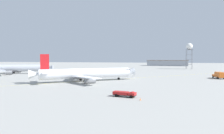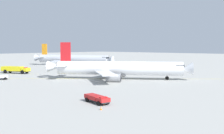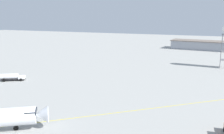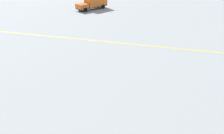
{
  "view_description": "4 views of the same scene",
  "coord_description": "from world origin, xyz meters",
  "px_view_note": "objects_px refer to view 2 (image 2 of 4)",
  "views": [
    {
      "loc": [
        78.65,
        29.16,
        9.78
      ],
      "look_at": [
        -14.12,
        9.48,
        5.21
      ],
      "focal_mm": 31.74,
      "sensor_mm": 36.0,
      "label": 1
    },
    {
      "loc": [
        62.9,
        55.24,
        9.79
      ],
      "look_at": [
        5.19,
        2.65,
        3.84
      ],
      "focal_mm": 43.54,
      "sensor_mm": 36.0,
      "label": 2
    },
    {
      "loc": [
        32.16,
        54.0,
        25.16
      ],
      "look_at": [
        -39.21,
        23.28,
        8.86
      ],
      "focal_mm": 39.38,
      "sensor_mm": 36.0,
      "label": 3
    },
    {
      "loc": [
        -46.94,
        11.99,
        11.97
      ],
      "look_at": [
        -39.21,
        23.28,
        4.65
      ],
      "focal_mm": 33.62,
      "sensor_mm": 36.0,
      "label": 4
    }
  ],
  "objects_px": {
    "ops_pickup_truck": "(97,98)",
    "safety_cone_mid": "(101,108)",
    "airliner_main": "(117,69)",
    "fuel_tanker_truck": "(140,64)",
    "airliner_secondary": "(72,59)",
    "pushback_tug_truck_extra": "(1,77)",
    "safety_cone_near": "(104,103)",
    "fire_tender_truck": "(15,69)"
  },
  "relations": [
    {
      "from": "airliner_main",
      "to": "safety_cone_mid",
      "type": "bearing_deg",
      "value": -86.77
    },
    {
      "from": "pushback_tug_truck_extra",
      "to": "ops_pickup_truck",
      "type": "bearing_deg",
      "value": 110.64
    },
    {
      "from": "fire_tender_truck",
      "to": "fuel_tanker_truck",
      "type": "bearing_deg",
      "value": 46.18
    },
    {
      "from": "pushback_tug_truck_extra",
      "to": "safety_cone_near",
      "type": "xyz_separation_m",
      "value": [
        4.47,
        46.69,
        -0.53
      ]
    },
    {
      "from": "safety_cone_mid",
      "to": "airliner_secondary",
      "type": "bearing_deg",
      "value": -126.62
    },
    {
      "from": "fire_tender_truck",
      "to": "pushback_tug_truck_extra",
      "type": "xyz_separation_m",
      "value": [
        12.19,
        14.28,
        -0.74
      ]
    },
    {
      "from": "fuel_tanker_truck",
      "to": "fire_tender_truck",
      "type": "bearing_deg",
      "value": -140.5
    },
    {
      "from": "safety_cone_near",
      "to": "safety_cone_mid",
      "type": "bearing_deg",
      "value": 36.9
    },
    {
      "from": "pushback_tug_truck_extra",
      "to": "safety_cone_mid",
      "type": "bearing_deg",
      "value": 107.44
    },
    {
      "from": "airliner_main",
      "to": "safety_cone_near",
      "type": "bearing_deg",
      "value": -86.71
    },
    {
      "from": "airliner_main",
      "to": "pushback_tug_truck_extra",
      "type": "xyz_separation_m",
      "value": [
        24.09,
        -24.63,
        -2.29
      ]
    },
    {
      "from": "fuel_tanker_truck",
      "to": "fire_tender_truck",
      "type": "relative_size",
      "value": 0.85
    },
    {
      "from": "ops_pickup_truck",
      "to": "safety_cone_mid",
      "type": "xyz_separation_m",
      "value": [
        3.13,
        4.13,
        -0.53
      ]
    },
    {
      "from": "ops_pickup_truck",
      "to": "fire_tender_truck",
      "type": "bearing_deg",
      "value": 176.76
    },
    {
      "from": "fuel_tanker_truck",
      "to": "safety_cone_mid",
      "type": "relative_size",
      "value": 16.72
    },
    {
      "from": "airliner_main",
      "to": "fuel_tanker_truck",
      "type": "height_order",
      "value": "airliner_main"
    },
    {
      "from": "airliner_main",
      "to": "fuel_tanker_truck",
      "type": "relative_size",
      "value": 4.12
    },
    {
      "from": "airliner_secondary",
      "to": "fuel_tanker_truck",
      "type": "xyz_separation_m",
      "value": [
        -12.72,
        34.0,
        -1.61
      ]
    },
    {
      "from": "airliner_main",
      "to": "safety_cone_mid",
      "type": "relative_size",
      "value": 68.91
    },
    {
      "from": "ops_pickup_truck",
      "to": "fire_tender_truck",
      "type": "xyz_separation_m",
      "value": [
        -16.27,
        -58.9,
        0.73
      ]
    },
    {
      "from": "fuel_tanker_truck",
      "to": "safety_cone_mid",
      "type": "height_order",
      "value": "fuel_tanker_truck"
    },
    {
      "from": "safety_cone_near",
      "to": "safety_cone_mid",
      "type": "relative_size",
      "value": 1.0
    },
    {
      "from": "fire_tender_truck",
      "to": "pushback_tug_truck_extra",
      "type": "bearing_deg",
      "value": -65.79
    },
    {
      "from": "airliner_main",
      "to": "airliner_secondary",
      "type": "distance_m",
      "value": 61.94
    },
    {
      "from": "fire_tender_truck",
      "to": "airliner_secondary",
      "type": "bearing_deg",
      "value": 87.22
    },
    {
      "from": "ops_pickup_truck",
      "to": "fuel_tanker_truck",
      "type": "height_order",
      "value": "fuel_tanker_truck"
    },
    {
      "from": "ops_pickup_truck",
      "to": "pushback_tug_truck_extra",
      "type": "bearing_deg",
      "value": -173.03
    },
    {
      "from": "fuel_tanker_truck",
      "to": "safety_cone_near",
      "type": "distance_m",
      "value": 81.59
    },
    {
      "from": "airliner_main",
      "to": "safety_cone_near",
      "type": "relative_size",
      "value": 68.91
    },
    {
      "from": "airliner_secondary",
      "to": "safety_cone_mid",
      "type": "distance_m",
      "value": 99.08
    },
    {
      "from": "airliner_secondary",
      "to": "ops_pickup_truck",
      "type": "height_order",
      "value": "airliner_secondary"
    },
    {
      "from": "fire_tender_truck",
      "to": "safety_cone_near",
      "type": "xyz_separation_m",
      "value": [
        16.66,
        60.97,
        -1.26
      ]
    },
    {
      "from": "fire_tender_truck",
      "to": "pushback_tug_truck_extra",
      "type": "height_order",
      "value": "fire_tender_truck"
    },
    {
      "from": "airliner_secondary",
      "to": "safety_cone_mid",
      "type": "height_order",
      "value": "airliner_secondary"
    },
    {
      "from": "fire_tender_truck",
      "to": "safety_cone_near",
      "type": "bearing_deg",
      "value": -40.59
    },
    {
      "from": "airliner_main",
      "to": "airliner_secondary",
      "type": "xyz_separation_m",
      "value": [
        -27.78,
        -55.36,
        0.09
      ]
    },
    {
      "from": "ops_pickup_truck",
      "to": "safety_cone_near",
      "type": "relative_size",
      "value": 10.87
    },
    {
      "from": "fuel_tanker_truck",
      "to": "pushback_tug_truck_extra",
      "type": "bearing_deg",
      "value": -124.88
    },
    {
      "from": "fuel_tanker_truck",
      "to": "fire_tender_truck",
      "type": "xyz_separation_m",
      "value": [
        52.4,
        -17.55,
        -0.03
      ]
    },
    {
      "from": "airliner_main",
      "to": "safety_cone_near",
      "type": "distance_m",
      "value": 36.2
    },
    {
      "from": "airliner_main",
      "to": "airliner_secondary",
      "type": "height_order",
      "value": "airliner_secondary"
    },
    {
      "from": "airliner_main",
      "to": "fuel_tanker_truck",
      "type": "bearing_deg",
      "value": 83.42
    }
  ]
}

